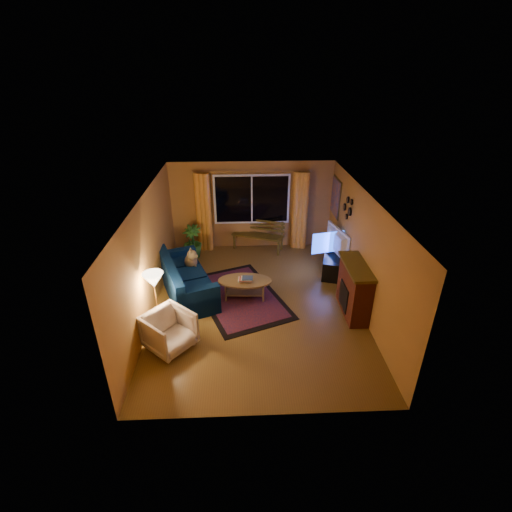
{
  "coord_description": "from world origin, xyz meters",
  "views": [
    {
      "loc": [
        -0.32,
        -6.92,
        4.79
      ],
      "look_at": [
        0.0,
        0.3,
        1.05
      ],
      "focal_mm": 26.0,
      "sensor_mm": 36.0,
      "label": 1
    }
  ],
  "objects_px": {
    "armchair": "(169,330)",
    "sofa": "(187,277)",
    "bench": "(258,242)",
    "coffee_table": "(245,288)",
    "tv_console": "(332,263)",
    "floor_lamp": "(157,303)"
  },
  "relations": [
    {
      "from": "bench",
      "to": "armchair",
      "type": "distance_m",
      "value": 4.52
    },
    {
      "from": "bench",
      "to": "coffee_table",
      "type": "bearing_deg",
      "value": -78.05
    },
    {
      "from": "floor_lamp",
      "to": "tv_console",
      "type": "xyz_separation_m",
      "value": [
        4.0,
        2.18,
        -0.39
      ]
    },
    {
      "from": "coffee_table",
      "to": "armchair",
      "type": "bearing_deg",
      "value": -130.9
    },
    {
      "from": "armchair",
      "to": "sofa",
      "type": "bearing_deg",
      "value": 38.16
    },
    {
      "from": "sofa",
      "to": "armchair",
      "type": "relative_size",
      "value": 2.65
    },
    {
      "from": "coffee_table",
      "to": "tv_console",
      "type": "bearing_deg",
      "value": 25.46
    },
    {
      "from": "sofa",
      "to": "armchair",
      "type": "height_order",
      "value": "sofa"
    },
    {
      "from": "coffee_table",
      "to": "tv_console",
      "type": "height_order",
      "value": "tv_console"
    },
    {
      "from": "sofa",
      "to": "coffee_table",
      "type": "height_order",
      "value": "sofa"
    },
    {
      "from": "tv_console",
      "to": "coffee_table",
      "type": "bearing_deg",
      "value": -138.21
    },
    {
      "from": "bench",
      "to": "floor_lamp",
      "type": "bearing_deg",
      "value": -99.65
    },
    {
      "from": "floor_lamp",
      "to": "coffee_table",
      "type": "bearing_deg",
      "value": 32.44
    },
    {
      "from": "sofa",
      "to": "bench",
      "type": "bearing_deg",
      "value": 31.64
    },
    {
      "from": "coffee_table",
      "to": "floor_lamp",
      "type": "bearing_deg",
      "value": -147.56
    },
    {
      "from": "armchair",
      "to": "floor_lamp",
      "type": "bearing_deg",
      "value": 70.55
    },
    {
      "from": "bench",
      "to": "tv_console",
      "type": "height_order",
      "value": "tv_console"
    },
    {
      "from": "bench",
      "to": "armchair",
      "type": "xyz_separation_m",
      "value": [
        -1.86,
        -4.11,
        0.19
      ]
    },
    {
      "from": "sofa",
      "to": "armchair",
      "type": "xyz_separation_m",
      "value": [
        -0.11,
        -1.86,
        -0.03
      ]
    },
    {
      "from": "bench",
      "to": "coffee_table",
      "type": "relative_size",
      "value": 1.21
    },
    {
      "from": "bench",
      "to": "armchair",
      "type": "bearing_deg",
      "value": -92.67
    },
    {
      "from": "armchair",
      "to": "coffee_table",
      "type": "bearing_deg",
      "value": 0.64
    }
  ]
}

